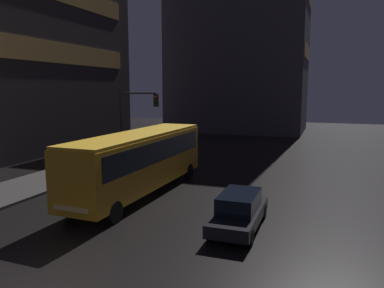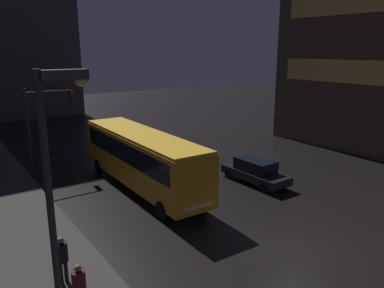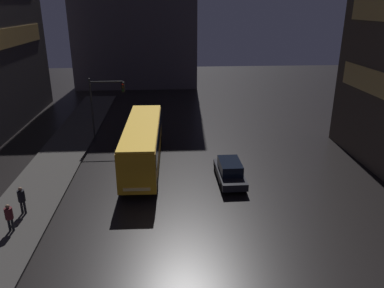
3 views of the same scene
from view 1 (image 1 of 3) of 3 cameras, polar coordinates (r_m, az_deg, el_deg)
The scene contains 5 objects.
sidewalk_left at distance 24.96m, azimuth -22.44°, elevation -5.49°, with size 4.00×48.00×0.15m.
building_far_backdrop at distance 54.04m, azimuth 7.28°, elevation 16.77°, with size 18.07×12.00×27.42m.
bus_near at distance 20.58m, azimuth -7.95°, elevation -1.97°, with size 2.77×11.60×3.44m.
car_taxi at distance 15.95m, azimuth 7.18°, elevation -10.00°, with size 1.79×4.58×1.53m.
traffic_light_main at distance 27.58m, azimuth -8.84°, elevation 4.42°, with size 3.11×0.35×5.79m.
Camera 1 is at (7.56, -7.78, 5.80)m, focal length 35.00 mm.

